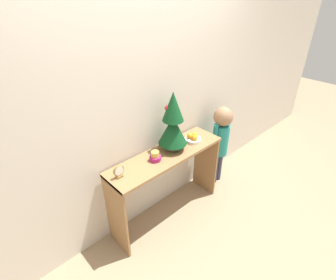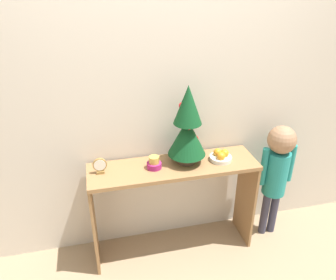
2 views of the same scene
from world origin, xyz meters
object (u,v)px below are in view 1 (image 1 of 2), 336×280
at_px(child_figure, 221,135).
at_px(singing_bowl, 155,157).
at_px(mini_tree, 173,123).
at_px(desk_clock, 119,172).
at_px(fruit_bowl, 193,138).

bearing_deg(child_figure, singing_bowl, 179.17).
height_order(mini_tree, desk_clock, mini_tree).
relative_size(mini_tree, fruit_bowl, 3.58).
height_order(fruit_bowl, desk_clock, desk_clock).
bearing_deg(child_figure, desk_clock, 178.54).
xyz_separation_m(singing_bowl, child_figure, (1.00, -0.01, -0.16)).
bearing_deg(mini_tree, child_figure, -3.38).
relative_size(mini_tree, child_figure, 0.58).
xyz_separation_m(mini_tree, singing_bowl, (-0.25, -0.03, -0.25)).
xyz_separation_m(singing_bowl, desk_clock, (-0.38, 0.02, 0.02)).
height_order(desk_clock, child_figure, child_figure).
bearing_deg(fruit_bowl, child_figure, -1.13).
bearing_deg(desk_clock, mini_tree, 0.81).
bearing_deg(desk_clock, fruit_bowl, -1.64).
bearing_deg(singing_bowl, fruit_bowl, -0.55).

